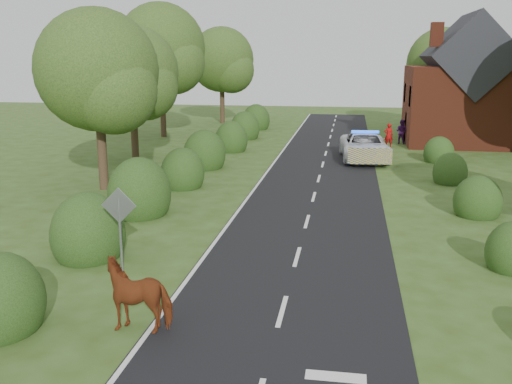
% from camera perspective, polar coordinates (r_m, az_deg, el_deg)
% --- Properties ---
extents(ground, '(120.00, 120.00, 0.00)m').
position_cam_1_polar(ground, '(14.48, 2.63, -11.88)').
color(ground, '#354A17').
extents(road, '(6.00, 70.00, 0.02)m').
position_cam_1_polar(road, '(28.72, 6.19, 0.92)').
color(road, black).
rests_on(road, ground).
extents(road_markings, '(4.96, 70.00, 0.01)m').
position_cam_1_polar(road_markings, '(26.84, 2.52, 0.13)').
color(road_markings, white).
rests_on(road_markings, road).
extents(hedgerow_left, '(2.75, 50.41, 3.00)m').
position_cam_1_polar(hedgerow_left, '(26.53, -8.39, 1.45)').
color(hedgerow_left, '#1D360F').
rests_on(hedgerow_left, ground).
extents(hedgerow_right, '(2.10, 45.78, 2.10)m').
position_cam_1_polar(hedgerow_right, '(25.39, 20.73, -0.29)').
color(hedgerow_right, '#1D360F').
rests_on(hedgerow_right, ground).
extents(tree_left_a, '(5.74, 5.60, 8.38)m').
position_cam_1_polar(tree_left_a, '(27.30, -15.23, 11.18)').
color(tree_left_a, '#332316').
rests_on(tree_left_a, ground).
extents(tree_left_b, '(5.74, 5.60, 8.07)m').
position_cam_1_polar(tree_left_b, '(35.27, -12.04, 11.27)').
color(tree_left_b, '#332316').
rests_on(tree_left_b, ground).
extents(tree_left_c, '(6.97, 6.80, 10.22)m').
position_cam_1_polar(tree_left_c, '(45.13, -9.21, 13.69)').
color(tree_left_c, '#332316').
rests_on(tree_left_c, ground).
extents(tree_left_d, '(6.15, 6.00, 8.89)m').
position_cam_1_polar(tree_left_d, '(54.15, -3.20, 12.81)').
color(tree_left_d, '#332316').
rests_on(tree_left_d, ground).
extents(tree_right_c, '(6.15, 6.00, 8.58)m').
position_cam_1_polar(tree_right_c, '(51.46, 18.48, 11.80)').
color(tree_right_c, '#332316').
rests_on(tree_right_c, ground).
extents(road_sign, '(1.06, 0.08, 2.53)m').
position_cam_1_polar(road_sign, '(16.97, -13.50, -2.45)').
color(road_sign, gray).
rests_on(road_sign, ground).
extents(house, '(8.00, 7.40, 9.17)m').
position_cam_1_polar(house, '(43.81, 20.18, 9.47)').
color(house, maroon).
rests_on(house, ground).
extents(cow, '(2.03, 1.18, 1.39)m').
position_cam_1_polar(cow, '(13.78, -11.52, -10.34)').
color(cow, maroon).
rests_on(cow, ground).
extents(police_van, '(3.21, 6.19, 1.80)m').
position_cam_1_polar(police_van, '(35.48, 10.80, 4.49)').
color(police_van, white).
rests_on(police_van, ground).
extents(pedestrian_red, '(0.63, 0.43, 1.66)m').
position_cam_1_polar(pedestrian_red, '(40.91, 13.12, 5.55)').
color(pedestrian_red, '#A80B0B').
rests_on(pedestrian_red, ground).
extents(pedestrian_purple, '(1.08, 1.02, 1.76)m').
position_cam_1_polar(pedestrian_purple, '(42.76, 14.34, 5.87)').
color(pedestrian_purple, '#48185F').
rests_on(pedestrian_purple, ground).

